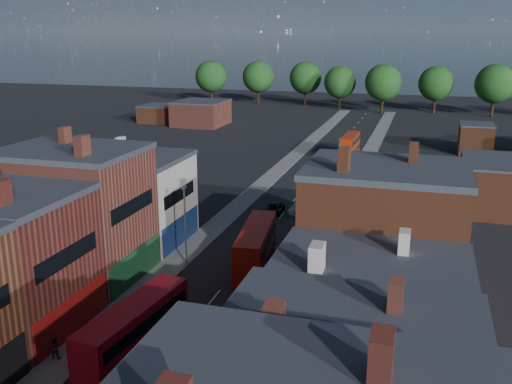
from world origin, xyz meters
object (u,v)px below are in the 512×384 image
Objects in this scene: bus_1 at (256,249)px; car_3 at (297,208)px; car_2 at (274,209)px; bus_0 at (135,333)px; ped_1 at (54,347)px; bus_2 at (350,146)px.

bus_1 is 20.13m from car_3.
car_2 reaches higher than car_3.
car_3 is at bearing 91.93° from bus_0.
car_2 is at bearing -114.60° from ped_1.
bus_1 reaches higher than bus_0.
bus_0 is 17.70m from bus_1.
car_2 is (0.30, 35.95, -1.82)m from bus_0.
bus_2 is (1.50, 54.78, -0.22)m from bus_1.
bus_0 is 0.97× the size of bus_1.
car_3 is at bearing 24.73° from car_2.
bus_1 is 54.80m from bus_2.
car_2 is at bearing 96.11° from bus_0.
bus_0 is 36.00m from car_2.
bus_1 is 20.69m from ped_1.
ped_1 is (-8.84, -38.46, 0.43)m from car_3.
bus_0 is 6.03× the size of ped_1.
bus_2 is 36.51m from car_2.
bus_0 is at bearing -92.43° from bus_2.
bus_2 is at bearing 92.62° from bus_0.
ped_1 is at bearing -96.86° from bus_2.
car_2 is (-4.70, -36.17, -1.66)m from bus_2.
bus_2 reaches higher than car_2.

